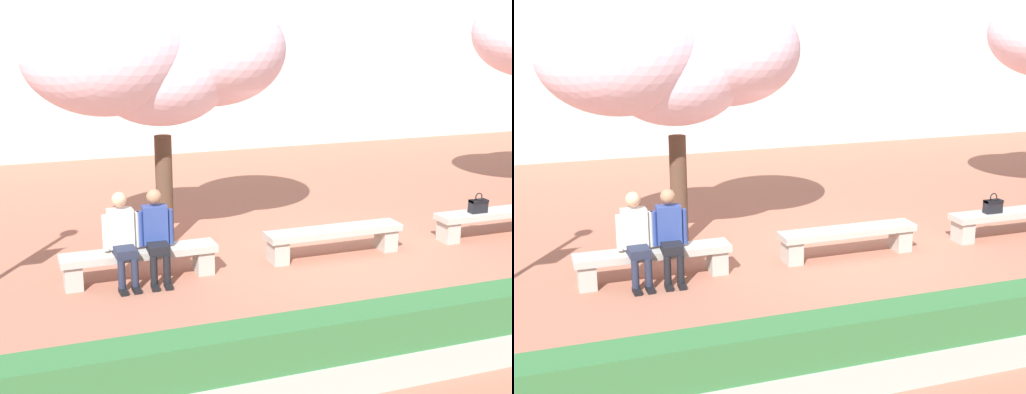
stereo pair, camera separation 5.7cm
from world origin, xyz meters
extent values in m
plane|color=#9E604C|center=(0.00, 0.00, 0.00)|extent=(100.00, 100.00, 0.00)
cube|color=#ADA89E|center=(-3.01, 0.00, 0.40)|extent=(2.18, 0.42, 0.10)
cube|color=#ADA89E|center=(-3.93, 0.00, 0.17)|extent=(0.24, 0.34, 0.35)
cube|color=#ADA89E|center=(-2.09, 0.00, 0.17)|extent=(0.24, 0.34, 0.35)
cube|color=#ADA89E|center=(0.00, 0.00, 0.40)|extent=(2.18, 0.42, 0.10)
cube|color=#ADA89E|center=(-0.92, 0.00, 0.17)|extent=(0.24, 0.34, 0.35)
cube|color=#ADA89E|center=(0.92, 0.00, 0.17)|extent=(0.24, 0.34, 0.35)
cube|color=#ADA89E|center=(3.01, 0.00, 0.40)|extent=(2.18, 0.42, 0.10)
cube|color=#ADA89E|center=(2.09, 0.00, 0.17)|extent=(0.24, 0.34, 0.35)
cube|color=black|center=(-3.32, -0.42, 0.03)|extent=(0.11, 0.22, 0.06)
cylinder|color=#23283D|center=(-3.33, -0.36, 0.24)|extent=(0.10, 0.10, 0.42)
cube|color=black|center=(-3.14, -0.42, 0.03)|extent=(0.11, 0.22, 0.06)
cylinder|color=#23283D|center=(-3.15, -0.36, 0.24)|extent=(0.10, 0.10, 0.42)
cube|color=#23283D|center=(-3.24, -0.18, 0.51)|extent=(0.29, 0.41, 0.12)
cube|color=silver|center=(-3.25, 0.04, 0.78)|extent=(0.35, 0.23, 0.54)
sphere|color=tan|center=(-3.25, 0.04, 1.19)|extent=(0.21, 0.21, 0.21)
cylinder|color=silver|center=(-3.46, 0.01, 0.74)|extent=(0.09, 0.09, 0.50)
cylinder|color=silver|center=(-3.04, 0.03, 0.74)|extent=(0.09, 0.09, 0.50)
cube|color=black|center=(-2.89, -0.41, 0.03)|extent=(0.12, 0.23, 0.06)
cylinder|color=black|center=(-2.89, -0.35, 0.24)|extent=(0.10, 0.10, 0.42)
cube|color=black|center=(-2.71, -0.43, 0.03)|extent=(0.12, 0.23, 0.06)
cylinder|color=black|center=(-2.71, -0.37, 0.24)|extent=(0.10, 0.10, 0.42)
cube|color=black|center=(-2.78, -0.18, 0.51)|extent=(0.31, 0.42, 0.12)
cube|color=#2D4289|center=(-2.77, 0.04, 0.78)|extent=(0.35, 0.24, 0.54)
sphere|color=#A37556|center=(-2.77, 0.04, 1.19)|extent=(0.21, 0.21, 0.21)
cylinder|color=#2D4289|center=(-2.98, 0.03, 0.74)|extent=(0.09, 0.09, 0.50)
cylinder|color=#2D4289|center=(-2.56, 0.01, 0.74)|extent=(0.09, 0.09, 0.50)
cube|color=black|center=(2.62, -0.03, 0.56)|extent=(0.30, 0.14, 0.22)
cube|color=black|center=(2.62, -0.03, 0.65)|extent=(0.30, 0.15, 0.04)
torus|color=black|center=(2.62, -0.03, 0.72)|extent=(0.14, 0.02, 0.14)
cylinder|color=#513828|center=(-2.29, 1.52, 0.89)|extent=(0.27, 0.27, 1.78)
ellipsoid|color=#F4CCDB|center=(-2.29, 1.52, 2.76)|extent=(2.18, 2.07, 1.64)
ellipsoid|color=#F4CCDB|center=(-3.16, 1.28, 3.08)|extent=(2.46, 2.13, 1.84)
ellipsoid|color=#F4CCDB|center=(-1.41, 1.75, 3.09)|extent=(2.41, 2.51, 1.81)
cube|color=#ADA89E|center=(0.00, -3.64, 0.18)|extent=(11.58, 0.50, 0.36)
cube|color=#336B38|center=(0.00, -3.64, 0.58)|extent=(11.48, 0.44, 0.44)
camera|label=1|loc=(-4.73, -9.40, 3.63)|focal=50.00mm
camera|label=2|loc=(-4.68, -9.42, 3.63)|focal=50.00mm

